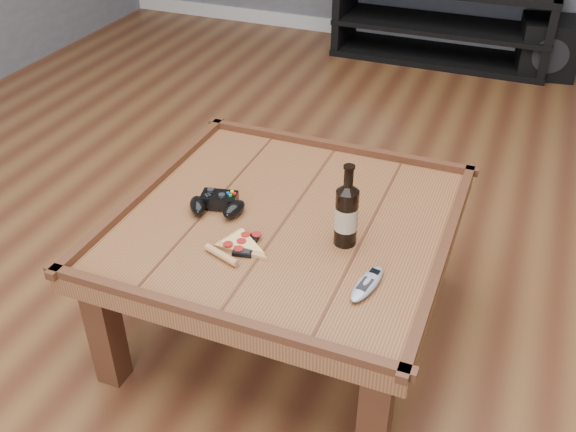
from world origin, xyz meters
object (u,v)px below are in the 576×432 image
at_px(remote_control, 367,284).
at_px(smartphone, 246,245).
at_px(coffee_table, 286,234).
at_px(game_controller, 217,204).
at_px(pizza_slice, 239,245).
at_px(subwoofer, 548,47).
at_px(media_console, 443,23).
at_px(beer_bottle, 346,213).

bearing_deg(remote_control, smartphone, -176.67).
height_order(coffee_table, remote_control, same).
bearing_deg(smartphone, coffee_table, 62.19).
distance_m(game_controller, smartphone, 0.21).
distance_m(pizza_slice, subwoofer, 3.04).
relative_size(coffee_table, remote_control, 5.91).
relative_size(coffee_table, smartphone, 9.21).
xyz_separation_m(media_console, game_controller, (-0.22, -2.79, 0.23)).
bearing_deg(beer_bottle, media_console, 94.20).
relative_size(smartphone, subwoofer, 0.29).
bearing_deg(remote_control, subwoofer, 93.02).
distance_m(beer_bottle, subwoofer, 2.87).
distance_m(coffee_table, subwoofer, 2.84).
bearing_deg(pizza_slice, media_console, 107.86).
xyz_separation_m(coffee_table, subwoofer, (0.67, 2.75, -0.22)).
xyz_separation_m(pizza_slice, subwoofer, (0.75, 2.94, -0.29)).
bearing_deg(coffee_table, media_console, 90.00).
bearing_deg(remote_control, pizza_slice, -174.99).
bearing_deg(beer_bottle, coffee_table, 166.08).
height_order(media_console, game_controller, game_controller).
distance_m(game_controller, remote_control, 0.57).
relative_size(beer_bottle, game_controller, 1.33).
bearing_deg(subwoofer, coffee_table, -112.28).
height_order(coffee_table, media_console, media_console).
relative_size(coffee_table, game_controller, 5.29).
bearing_deg(beer_bottle, pizza_slice, -153.83).
distance_m(media_console, remote_control, 3.00).
relative_size(pizza_slice, smartphone, 2.20).
relative_size(pizza_slice, subwoofer, 0.63).
distance_m(beer_bottle, game_controller, 0.43).
distance_m(game_controller, subwoofer, 2.94).
bearing_deg(beer_bottle, game_controller, 178.48).
relative_size(remote_control, subwoofer, 0.45).
height_order(remote_control, subwoofer, remote_control).
relative_size(media_console, pizza_slice, 5.68).
xyz_separation_m(coffee_table, media_console, (0.00, 2.75, -0.15)).
xyz_separation_m(beer_bottle, game_controller, (-0.42, 0.01, -0.08)).
xyz_separation_m(game_controller, remote_control, (0.54, -0.18, -0.01)).
bearing_deg(coffee_table, game_controller, -169.64).
bearing_deg(smartphone, subwoofer, 65.55).
relative_size(game_controller, subwoofer, 0.50).
relative_size(game_controller, remote_control, 1.12).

